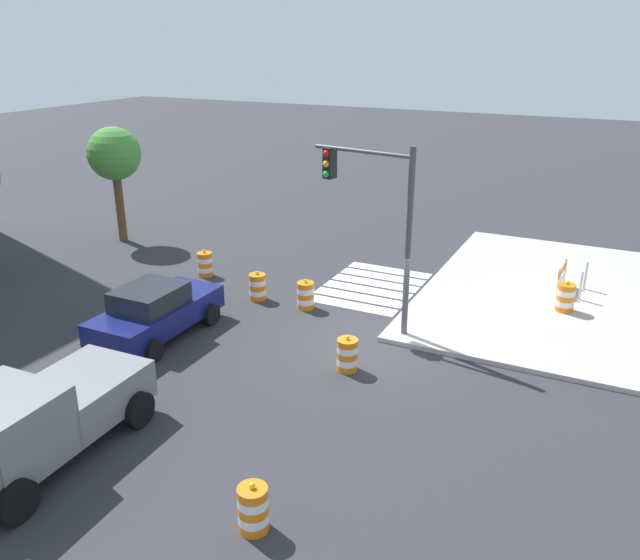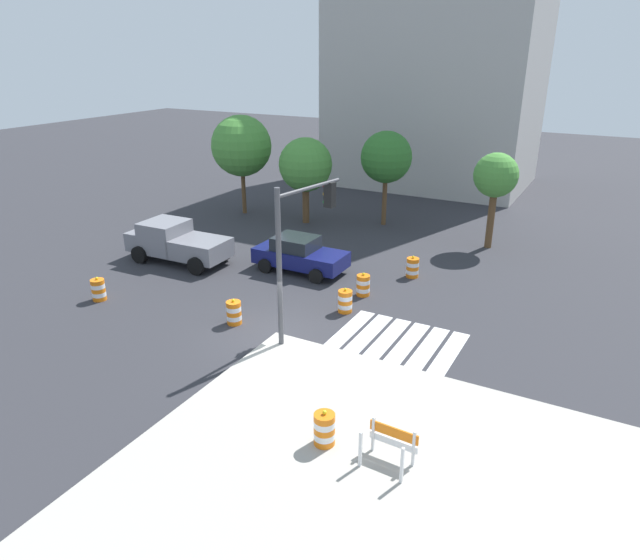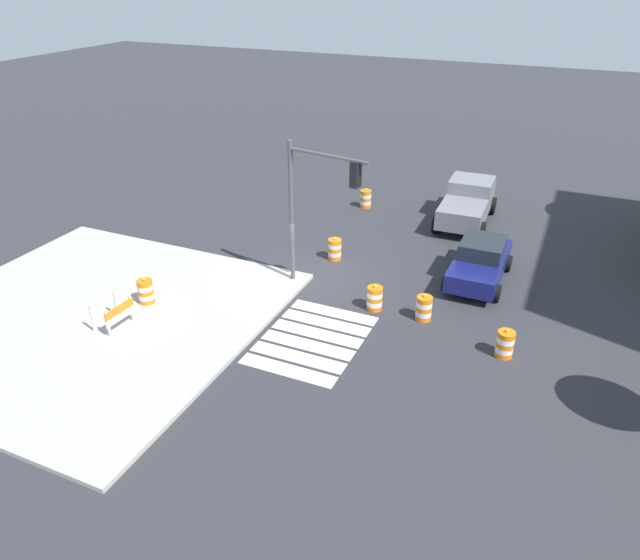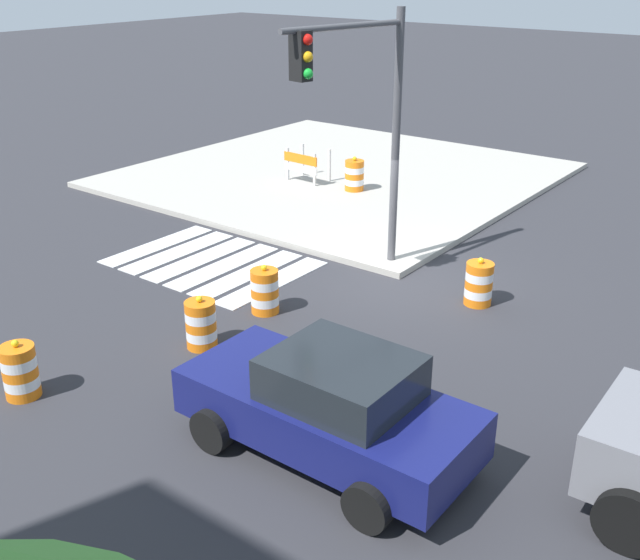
# 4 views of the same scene
# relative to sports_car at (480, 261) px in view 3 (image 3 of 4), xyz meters

# --- Properties ---
(ground_plane) EXTENTS (120.00, 120.00, 0.00)m
(ground_plane) POSITION_rel_sports_car_xyz_m (2.54, -6.03, -0.81)
(ground_plane) COLOR #2D2D33
(sidewalk_corner) EXTENTS (12.00, 12.00, 0.15)m
(sidewalk_corner) POSITION_rel_sports_car_xyz_m (8.54, -12.03, -0.74)
(sidewalk_corner) COLOR #ADA89E
(sidewalk_corner) RESTS_ON ground
(crosswalk_stripes) EXTENTS (4.35, 3.20, 0.02)m
(crosswalk_stripes) POSITION_rel_sports_car_xyz_m (6.54, -4.23, -0.80)
(crosswalk_stripes) COLOR silver
(crosswalk_stripes) RESTS_ON ground
(sports_car) EXTENTS (4.30, 2.15, 1.63)m
(sports_car) POSITION_rel_sports_car_xyz_m (0.00, 0.00, 0.00)
(sports_car) COLOR navy
(sports_car) RESTS_ON ground
(pickup_truck) EXTENTS (5.20, 2.46, 1.92)m
(pickup_truck) POSITION_rel_sports_car_xyz_m (-5.97, -1.72, 0.16)
(pickup_truck) COLOR slate
(pickup_truck) RESTS_ON ground
(traffic_barrel_near_corner) EXTENTS (0.56, 0.56, 1.02)m
(traffic_barrel_near_corner) POSITION_rel_sports_car_xyz_m (0.60, -5.92, -0.36)
(traffic_barrel_near_corner) COLOR orange
(traffic_barrel_near_corner) RESTS_ON ground
(traffic_barrel_crosswalk_end) EXTENTS (0.56, 0.56, 1.02)m
(traffic_barrel_crosswalk_end) POSITION_rel_sports_car_xyz_m (-5.60, -6.80, -0.36)
(traffic_barrel_crosswalk_end) COLOR orange
(traffic_barrel_crosswalk_end) RESTS_ON ground
(traffic_barrel_median_near) EXTENTS (0.56, 0.56, 1.02)m
(traffic_barrel_median_near) POSITION_rel_sports_car_xyz_m (3.83, -3.00, -0.36)
(traffic_barrel_median_near) COLOR orange
(traffic_barrel_median_near) RESTS_ON ground
(traffic_barrel_median_far) EXTENTS (0.56, 0.56, 1.02)m
(traffic_barrel_median_far) POSITION_rel_sports_car_xyz_m (3.78, -1.19, -0.36)
(traffic_barrel_median_far) COLOR orange
(traffic_barrel_median_far) RESTS_ON ground
(traffic_barrel_far_curb) EXTENTS (0.56, 0.56, 1.02)m
(traffic_barrel_far_curb) POSITION_rel_sports_car_xyz_m (4.89, 1.76, -0.36)
(traffic_barrel_far_curb) COLOR orange
(traffic_barrel_far_curb) RESTS_ON ground
(traffic_barrel_on_sidewalk) EXTENTS (0.56, 0.56, 1.02)m
(traffic_barrel_on_sidewalk) POSITION_rel_sports_car_xyz_m (6.99, -10.68, -0.21)
(traffic_barrel_on_sidewalk) COLOR orange
(traffic_barrel_on_sidewalk) RESTS_ON sidewalk_corner
(construction_barricade) EXTENTS (1.30, 0.84, 1.00)m
(construction_barricade) POSITION_rel_sports_car_xyz_m (8.75, -10.50, -0.09)
(construction_barricade) COLOR silver
(construction_barricade) RESTS_ON sidewalk_corner
(traffic_light_pole) EXTENTS (0.76, 3.25, 5.50)m
(traffic_light_pole) POSITION_rel_sports_car_xyz_m (3.32, -5.50, 3.10)
(traffic_light_pole) COLOR #4C4C51
(traffic_light_pole) RESTS_ON sidewalk_corner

